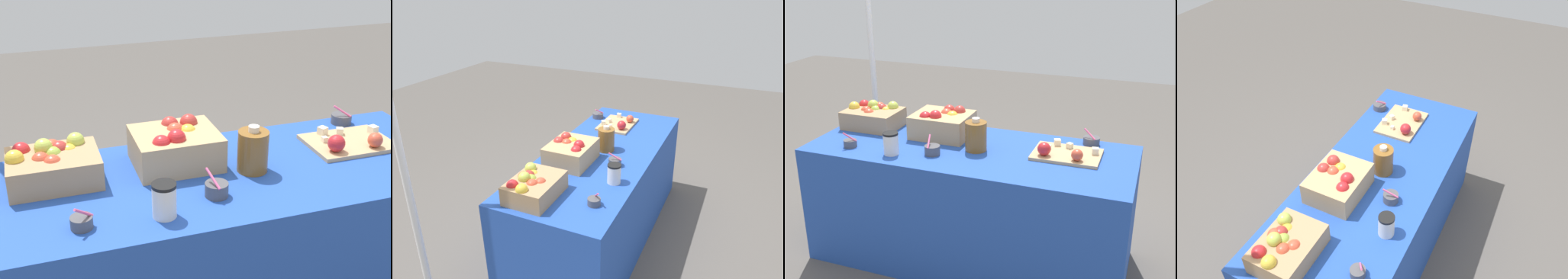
% 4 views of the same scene
% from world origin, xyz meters
% --- Properties ---
extents(ground_plane, '(10.00, 10.00, 0.00)m').
position_xyz_m(ground_plane, '(0.00, 0.00, 0.00)').
color(ground_plane, '#56514C').
extents(table, '(1.90, 0.76, 0.74)m').
position_xyz_m(table, '(0.00, 0.00, 0.37)').
color(table, '#234CAD').
rests_on(table, ground_plane).
extents(apple_crate_left, '(0.35, 0.26, 0.17)m').
position_xyz_m(apple_crate_left, '(-0.73, 0.14, 0.81)').
color(apple_crate_left, tan).
rests_on(apple_crate_left, table).
extents(apple_crate_middle, '(0.35, 0.29, 0.18)m').
position_xyz_m(apple_crate_middle, '(-0.24, 0.14, 0.82)').
color(apple_crate_middle, tan).
rests_on(apple_crate_middle, table).
extents(cutting_board_front, '(0.38, 0.27, 0.09)m').
position_xyz_m(cutting_board_front, '(0.54, 0.06, 0.76)').
color(cutting_board_front, tan).
rests_on(cutting_board_front, table).
extents(sample_bowl_near, '(0.08, 0.08, 0.10)m').
position_xyz_m(sample_bowl_near, '(-0.67, -0.22, 0.76)').
color(sample_bowl_near, '#4C4C51').
rests_on(sample_bowl_near, table).
extents(sample_bowl_mid, '(0.09, 0.09, 0.11)m').
position_xyz_m(sample_bowl_mid, '(-0.17, -0.17, 0.77)').
color(sample_bowl_mid, '#4C4C51').
rests_on(sample_bowl_mid, table).
extents(sample_bowl_far, '(0.10, 0.10, 0.10)m').
position_xyz_m(sample_bowl_far, '(0.66, 0.30, 0.76)').
color(sample_bowl_far, '#4C4C51').
rests_on(sample_bowl_far, table).
extents(cider_jug, '(0.13, 0.13, 0.20)m').
position_xyz_m(cider_jug, '(0.04, -0.02, 0.83)').
color(cider_jug, brown).
rests_on(cider_jug, table).
extents(coffee_cup, '(0.09, 0.09, 0.13)m').
position_xyz_m(coffee_cup, '(-0.39, -0.24, 0.80)').
color(coffee_cup, silver).
rests_on(coffee_cup, table).
extents(tent_pole, '(0.04, 0.04, 2.12)m').
position_xyz_m(tent_pole, '(-1.10, 0.75, 1.06)').
color(tent_pole, white).
rests_on(tent_pole, ground_plane).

